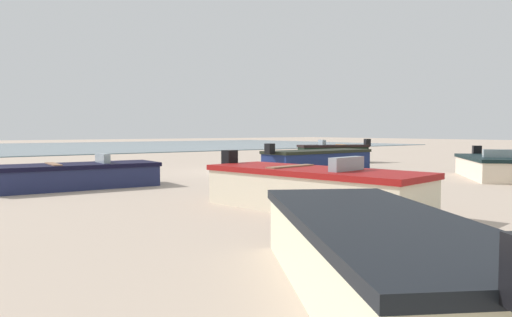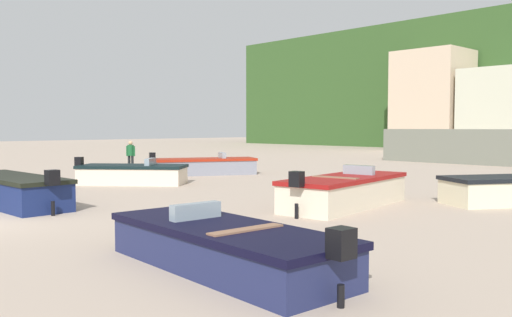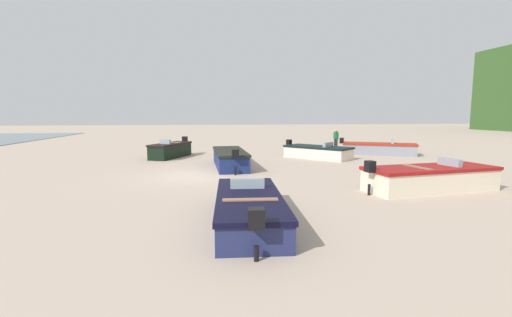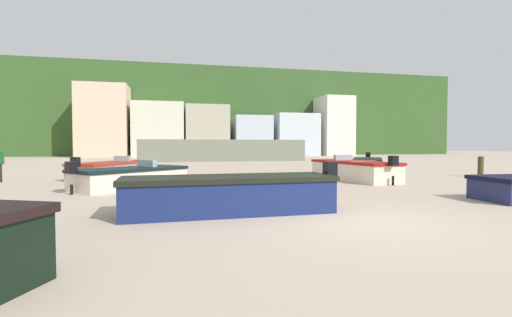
% 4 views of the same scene
% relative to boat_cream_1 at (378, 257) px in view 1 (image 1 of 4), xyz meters
% --- Properties ---
extents(ground_plane, '(160.00, 160.00, 0.00)m').
position_rel_boat_cream_1_xyz_m(ground_plane, '(-7.62, -13.01, -0.43)').
color(ground_plane, '#B7A18E').
extents(tidal_water, '(80.00, 36.00, 0.06)m').
position_rel_boat_cream_1_xyz_m(tidal_water, '(-7.62, -49.01, -0.40)').
color(tidal_water, slate).
rests_on(tidal_water, ground).
extents(boat_cream_1, '(3.72, 4.70, 1.17)m').
position_rel_boat_cream_1_xyz_m(boat_cream_1, '(0.00, 0.00, 0.00)').
color(boat_cream_1, beige).
rests_on(boat_cream_1, ground).
extents(boat_navy_2, '(5.43, 1.75, 1.22)m').
position_rel_boat_cream_1_xyz_m(boat_navy_2, '(-10.26, -11.38, 0.03)').
color(boat_navy_2, navy).
rests_on(boat_navy_2, ground).
extents(boat_cream_3, '(2.49, 5.35, 1.23)m').
position_rel_boat_cream_1_xyz_m(boat_cream_3, '(-3.23, -4.35, 0.03)').
color(boat_cream_3, beige).
rests_on(boat_cream_3, ground).
extents(boat_black_4, '(3.97, 2.66, 1.28)m').
position_rel_boat_cream_1_xyz_m(boat_black_4, '(-14.92, -14.98, 0.06)').
color(boat_black_4, black).
rests_on(boat_black_4, ground).
extents(boat_cream_5, '(4.42, 4.18, 1.11)m').
position_rel_boat_cream_1_xyz_m(boat_cream_5, '(-13.24, -5.50, -0.02)').
color(boat_cream_5, beige).
rests_on(boat_cream_5, ground).
extents(boat_navy_6, '(5.15, 1.98, 1.05)m').
position_rel_boat_cream_1_xyz_m(boat_navy_6, '(-0.30, -11.49, -0.05)').
color(boat_navy_6, '#1F2650').
rests_on(boat_navy_6, ground).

